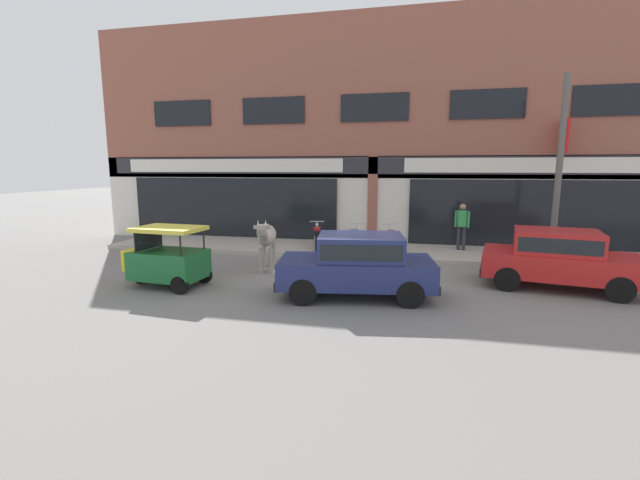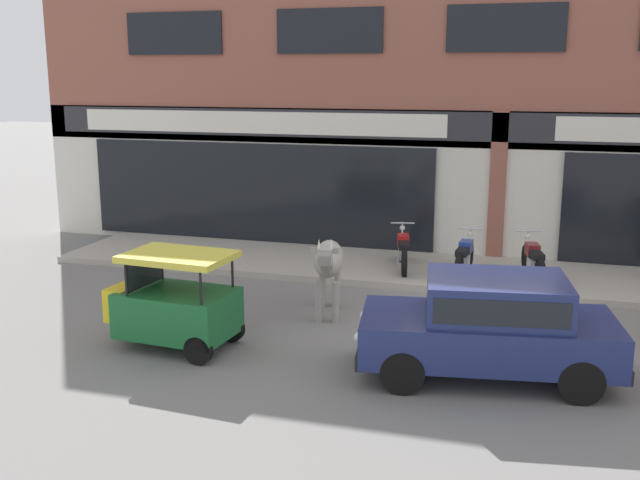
{
  "view_description": "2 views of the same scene",
  "coord_description": "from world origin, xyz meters",
  "px_view_note": "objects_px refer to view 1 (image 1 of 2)",
  "views": [
    {
      "loc": [
        1.68,
        -11.24,
        2.97
      ],
      "look_at": [
        -1.12,
        1.0,
        0.84
      ],
      "focal_mm": 24.0,
      "sensor_mm": 36.0,
      "label": 1
    },
    {
      "loc": [
        0.95,
        -11.87,
        4.2
      ],
      "look_at": [
        -2.91,
        1.0,
        1.2
      ],
      "focal_mm": 42.0,
      "sensor_mm": 36.0,
      "label": 2
    }
  ],
  "objects_px": {
    "auto_rickshaw": "(166,261)",
    "motorcycle_0": "(317,237)",
    "cow": "(267,236)",
    "car_1": "(358,262)",
    "motorcycle_2": "(392,240)",
    "car_0": "(558,256)",
    "pedestrian": "(462,222)",
    "motorcycle_1": "(352,239)",
    "utility_pole": "(559,172)"
  },
  "relations": [
    {
      "from": "auto_rickshaw",
      "to": "motorcycle_0",
      "type": "relative_size",
      "value": 1.14
    },
    {
      "from": "cow",
      "to": "auto_rickshaw",
      "type": "bearing_deg",
      "value": -131.06
    },
    {
      "from": "car_1",
      "to": "motorcycle_2",
      "type": "bearing_deg",
      "value": 84.45
    },
    {
      "from": "car_0",
      "to": "motorcycle_2",
      "type": "height_order",
      "value": "car_0"
    },
    {
      "from": "cow",
      "to": "auto_rickshaw",
      "type": "relative_size",
      "value": 1.04
    },
    {
      "from": "motorcycle_0",
      "to": "motorcycle_2",
      "type": "distance_m",
      "value": 2.67
    },
    {
      "from": "car_1",
      "to": "pedestrian",
      "type": "bearing_deg",
      "value": 64.02
    },
    {
      "from": "motorcycle_1",
      "to": "motorcycle_2",
      "type": "height_order",
      "value": "same"
    },
    {
      "from": "motorcycle_0",
      "to": "auto_rickshaw",
      "type": "bearing_deg",
      "value": -116.49
    },
    {
      "from": "car_1",
      "to": "utility_pole",
      "type": "bearing_deg",
      "value": 38.61
    },
    {
      "from": "car_1",
      "to": "motorcycle_0",
      "type": "bearing_deg",
      "value": 113.03
    },
    {
      "from": "auto_rickshaw",
      "to": "motorcycle_1",
      "type": "bearing_deg",
      "value": 52.13
    },
    {
      "from": "car_1",
      "to": "auto_rickshaw",
      "type": "distance_m",
      "value": 4.82
    },
    {
      "from": "motorcycle_1",
      "to": "motorcycle_0",
      "type": "bearing_deg",
      "value": 170.55
    },
    {
      "from": "car_1",
      "to": "pedestrian",
      "type": "xyz_separation_m",
      "value": [
        2.81,
        5.77,
        0.31
      ]
    },
    {
      "from": "auto_rickshaw",
      "to": "motorcycle_2",
      "type": "height_order",
      "value": "auto_rickshaw"
    },
    {
      "from": "cow",
      "to": "motorcycle_1",
      "type": "distance_m",
      "value": 3.6
    },
    {
      "from": "cow",
      "to": "auto_rickshaw",
      "type": "xyz_separation_m",
      "value": [
        -1.89,
        -2.16,
        -0.35
      ]
    },
    {
      "from": "car_0",
      "to": "motorcycle_0",
      "type": "bearing_deg",
      "value": 154.14
    },
    {
      "from": "car_0",
      "to": "utility_pole",
      "type": "distance_m",
      "value": 3.2
    },
    {
      "from": "motorcycle_0",
      "to": "motorcycle_1",
      "type": "height_order",
      "value": "same"
    },
    {
      "from": "car_0",
      "to": "motorcycle_2",
      "type": "bearing_deg",
      "value": 142.51
    },
    {
      "from": "car_1",
      "to": "motorcycle_1",
      "type": "height_order",
      "value": "car_1"
    },
    {
      "from": "car_0",
      "to": "utility_pole",
      "type": "bearing_deg",
      "value": 77.39
    },
    {
      "from": "cow",
      "to": "utility_pole",
      "type": "height_order",
      "value": "utility_pole"
    },
    {
      "from": "auto_rickshaw",
      "to": "motorcycle_0",
      "type": "distance_m",
      "value": 5.92
    },
    {
      "from": "cow",
      "to": "car_1",
      "type": "height_order",
      "value": "cow"
    },
    {
      "from": "car_0",
      "to": "motorcycle_1",
      "type": "distance_m",
      "value": 6.4
    },
    {
      "from": "motorcycle_1",
      "to": "auto_rickshaw",
      "type": "bearing_deg",
      "value": -127.87
    },
    {
      "from": "cow",
      "to": "motorcycle_1",
      "type": "bearing_deg",
      "value": 54.69
    },
    {
      "from": "car_1",
      "to": "motorcycle_1",
      "type": "relative_size",
      "value": 2.08
    },
    {
      "from": "cow",
      "to": "pedestrian",
      "type": "height_order",
      "value": "pedestrian"
    },
    {
      "from": "motorcycle_0",
      "to": "cow",
      "type": "bearing_deg",
      "value": -103.54
    },
    {
      "from": "motorcycle_0",
      "to": "motorcycle_2",
      "type": "bearing_deg",
      "value": -2.15
    },
    {
      "from": "cow",
      "to": "motorcycle_2",
      "type": "distance_m",
      "value": 4.59
    },
    {
      "from": "motorcycle_2",
      "to": "auto_rickshaw",
      "type": "bearing_deg",
      "value": -135.6
    },
    {
      "from": "cow",
      "to": "car_0",
      "type": "height_order",
      "value": "cow"
    },
    {
      "from": "cow",
      "to": "motorcycle_2",
      "type": "height_order",
      "value": "cow"
    },
    {
      "from": "cow",
      "to": "utility_pole",
      "type": "relative_size",
      "value": 0.39
    },
    {
      "from": "utility_pole",
      "to": "motorcycle_1",
      "type": "bearing_deg",
      "value": 173.34
    },
    {
      "from": "car_1",
      "to": "motorcycle_1",
      "type": "bearing_deg",
      "value": 100.04
    },
    {
      "from": "motorcycle_2",
      "to": "pedestrian",
      "type": "relative_size",
      "value": 1.12
    },
    {
      "from": "car_1",
      "to": "cow",
      "type": "bearing_deg",
      "value": 145.79
    },
    {
      "from": "cow",
      "to": "auto_rickshaw",
      "type": "height_order",
      "value": "cow"
    },
    {
      "from": "motorcycle_2",
      "to": "utility_pole",
      "type": "xyz_separation_m",
      "value": [
        4.76,
        -0.83,
        2.33
      ]
    },
    {
      "from": "auto_rickshaw",
      "to": "pedestrian",
      "type": "height_order",
      "value": "pedestrian"
    },
    {
      "from": "pedestrian",
      "to": "cow",
      "type": "bearing_deg",
      "value": -146.68
    },
    {
      "from": "auto_rickshaw",
      "to": "utility_pole",
      "type": "height_order",
      "value": "utility_pole"
    },
    {
      "from": "auto_rickshaw",
      "to": "motorcycle_1",
      "type": "height_order",
      "value": "auto_rickshaw"
    },
    {
      "from": "car_0",
      "to": "car_1",
      "type": "height_order",
      "value": "same"
    }
  ]
}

